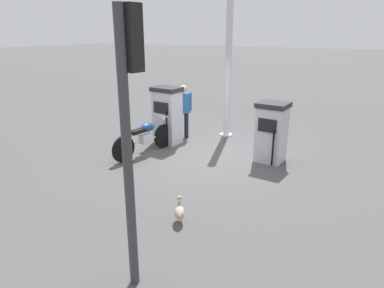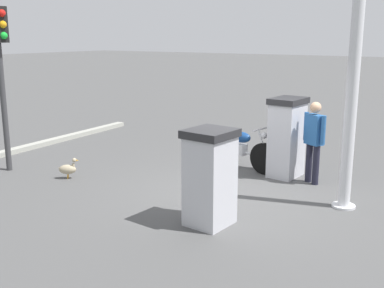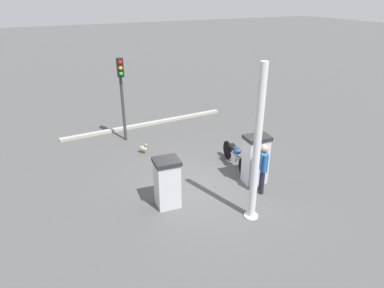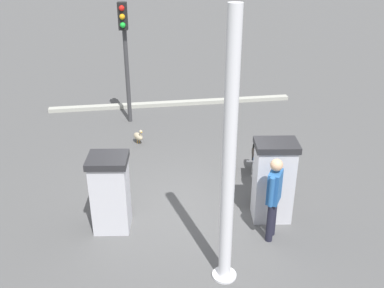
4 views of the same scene
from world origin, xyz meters
name	(u,v)px [view 2 (image 2 of 4)]	position (x,y,z in m)	size (l,w,h in m)	color
ground_plane	(232,192)	(0.00, 0.00, 0.00)	(120.00, 120.00, 0.00)	#4C4C4C
fuel_pump_near	(287,137)	(-0.42, -1.54, 0.84)	(0.68, 0.84, 1.65)	silver
fuel_pump_far	(210,177)	(-0.42, 1.54, 0.77)	(0.75, 0.77, 1.51)	silver
motorcycle_near_pump	(238,147)	(0.69, -1.52, 0.47)	(2.12, 0.67, 0.98)	black
attendant_person	(314,137)	(-1.06, -1.37, 0.93)	(0.54, 0.35, 1.63)	#1E1E2D
wandering_duck	(68,169)	(3.24, 1.08, 0.21)	(0.41, 0.34, 0.44)	tan
roadside_traffic_light	(2,60)	(4.73, 1.35, 2.37)	(0.39, 0.26, 3.45)	#38383A
canopy_support_pole	(353,85)	(-1.98, -0.35, 2.09)	(0.40, 0.40, 4.34)	silver
road_edge_kerb	(24,148)	(6.03, 0.00, 0.06)	(0.63, 7.84, 0.12)	#9E9E93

